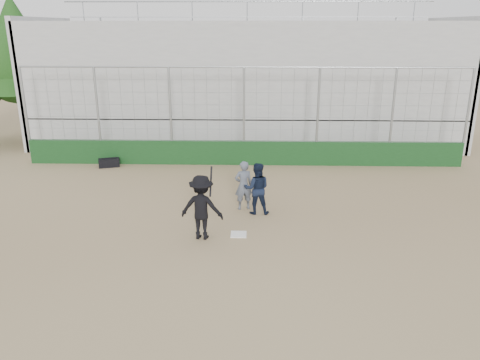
{
  "coord_description": "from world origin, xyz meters",
  "views": [
    {
      "loc": [
        0.38,
        -11.9,
        5.55
      ],
      "look_at": [
        0.0,
        1.4,
        1.15
      ],
      "focal_mm": 35.0,
      "sensor_mm": 36.0,
      "label": 1
    }
  ],
  "objects_px": {
    "catcher_crouched": "(257,197)",
    "umpire": "(243,188)",
    "batter_at_plate": "(202,207)",
    "equipment_bag": "(109,163)"
  },
  "relations": [
    {
      "from": "batter_at_plate",
      "to": "catcher_crouched",
      "type": "relative_size",
      "value": 1.75
    },
    {
      "from": "batter_at_plate",
      "to": "equipment_bag",
      "type": "bearing_deg",
      "value": 124.36
    },
    {
      "from": "umpire",
      "to": "equipment_bag",
      "type": "bearing_deg",
      "value": -56.64
    },
    {
      "from": "catcher_crouched",
      "to": "equipment_bag",
      "type": "distance_m",
      "value": 7.8
    },
    {
      "from": "umpire",
      "to": "equipment_bag",
      "type": "height_order",
      "value": "umpire"
    },
    {
      "from": "batter_at_plate",
      "to": "catcher_crouched",
      "type": "height_order",
      "value": "batter_at_plate"
    },
    {
      "from": "catcher_crouched",
      "to": "umpire",
      "type": "height_order",
      "value": "umpire"
    },
    {
      "from": "catcher_crouched",
      "to": "umpire",
      "type": "distance_m",
      "value": 0.59
    },
    {
      "from": "batter_at_plate",
      "to": "umpire",
      "type": "distance_m",
      "value": 2.43
    },
    {
      "from": "catcher_crouched",
      "to": "batter_at_plate",
      "type": "bearing_deg",
      "value": -130.12
    }
  ]
}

